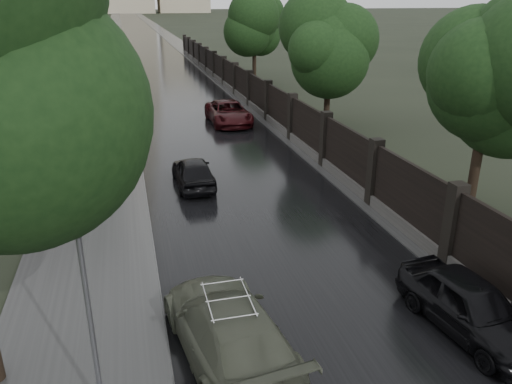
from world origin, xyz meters
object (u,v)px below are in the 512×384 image
(tree_right_c, at_px, (254,30))
(hatchback_left, at_px, (193,172))
(car_right_far, at_px, (229,113))
(car_right_near, at_px, (470,306))
(tree_right_a, at_px, (489,84))
(tree_right_b, at_px, (330,47))
(traffic_light, at_px, (128,91))
(tree_left_far, at_px, (65,37))
(lamp_post, at_px, (87,301))
(volga_sedan, at_px, (229,330))

(tree_right_c, bearing_deg, hatchback_left, -109.82)
(hatchback_left, distance_m, car_right_far, 11.65)
(car_right_near, relative_size, car_right_far, 0.78)
(tree_right_a, bearing_deg, tree_right_c, 90.00)
(tree_right_b, xyz_separation_m, hatchback_left, (-9.42, -8.12, -4.29))
(tree_right_c, bearing_deg, traffic_light, -128.18)
(tree_left_far, height_order, traffic_light, tree_left_far)
(tree_right_b, distance_m, car_right_far, 7.58)
(lamp_post, distance_m, hatchback_left, 13.02)
(tree_right_a, distance_m, lamp_post, 14.62)
(traffic_light, distance_m, car_right_far, 6.42)
(lamp_post, bearing_deg, hatchback_left, 74.28)
(traffic_light, relative_size, car_right_far, 0.76)
(tree_left_far, bearing_deg, car_right_far, -27.32)
(tree_right_a, bearing_deg, tree_right_b, 90.00)
(lamp_post, distance_m, car_right_far, 24.58)
(tree_right_b, relative_size, traffic_light, 1.75)
(traffic_light, distance_m, hatchback_left, 11.50)
(car_right_near, bearing_deg, tree_right_c, 76.97)
(tree_left_far, bearing_deg, traffic_light, -53.53)
(volga_sedan, relative_size, car_right_near, 1.26)
(tree_right_a, xyz_separation_m, traffic_light, (-11.80, 16.99, -2.55))
(tree_right_b, bearing_deg, lamp_post, -122.18)
(volga_sedan, bearing_deg, lamp_post, 14.41)
(tree_left_far, height_order, hatchback_left, tree_left_far)
(tree_right_c, xyz_separation_m, volga_sedan, (-10.17, -37.39, -4.19))
(lamp_post, bearing_deg, tree_left_far, 95.21)
(traffic_light, height_order, car_right_far, traffic_light)
(tree_left_far, height_order, lamp_post, tree_left_far)
(tree_right_a, xyz_separation_m, tree_right_c, (0.00, 32.00, 0.00))
(hatchback_left, bearing_deg, tree_right_a, 147.18)
(tree_left_far, distance_m, traffic_light, 6.84)
(tree_right_b, bearing_deg, hatchback_left, -139.23)
(tree_left_far, xyz_separation_m, volga_sedan, (5.33, -27.39, -4.49))
(tree_right_a, xyz_separation_m, volga_sedan, (-10.17, -5.39, -4.19))
(car_right_far, bearing_deg, traffic_light, 178.55)
(car_right_far, bearing_deg, lamp_post, -107.78)
(hatchback_left, bearing_deg, traffic_light, -78.74)
(car_right_far, bearing_deg, tree_right_c, 69.21)
(volga_sedan, bearing_deg, tree_right_b, -125.39)
(tree_left_far, distance_m, car_right_near, 30.38)
(tree_right_b, distance_m, tree_right_c, 18.00)
(traffic_light, xyz_separation_m, volga_sedan, (1.63, -22.39, -1.64))
(tree_right_b, relative_size, volga_sedan, 1.35)
(tree_right_b, bearing_deg, volga_sedan, -117.68)
(hatchback_left, bearing_deg, lamp_post, 73.44)
(tree_left_far, xyz_separation_m, tree_right_b, (15.50, -8.00, -0.29))
(tree_right_c, xyz_separation_m, traffic_light, (-11.80, -15.01, -2.55))
(tree_right_a, relative_size, traffic_light, 1.75)
(car_right_far, bearing_deg, tree_right_b, -27.71)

